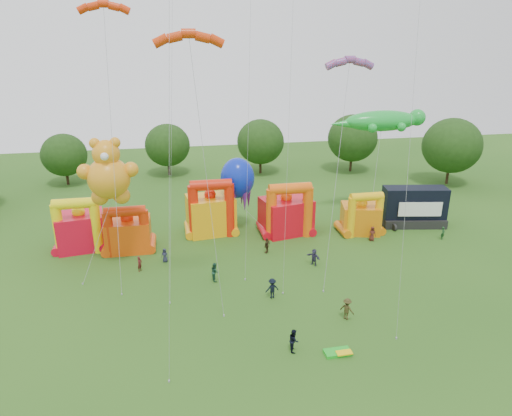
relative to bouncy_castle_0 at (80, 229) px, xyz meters
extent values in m
plane|color=#244F16|center=(18.23, -27.30, -2.44)|extent=(160.00, 160.00, 0.00)
cylinder|color=#352314|center=(55.19, 15.36, -0.58)|extent=(0.44, 0.44, 3.72)
ellipsoid|color=#1C3A11|center=(55.19, 15.36, 3.97)|extent=(9.30, 9.30, 8.89)
cylinder|color=#352314|center=(42.51, 25.87, -0.69)|extent=(0.44, 0.44, 3.51)
ellipsoid|color=#1C3A11|center=(42.51, 25.87, 3.60)|extent=(8.77, 8.78, 8.39)
cylinder|color=#352314|center=(26.12, 27.59, -0.79)|extent=(0.44, 0.44, 3.30)
ellipsoid|color=#1C3A11|center=(26.12, 27.59, 3.24)|extent=(8.25, 8.25, 7.88)
cylinder|color=#352314|center=(10.05, 29.57, -0.90)|extent=(0.44, 0.44, 3.09)
ellipsoid|color=#1C3A11|center=(10.05, 29.57, 2.88)|extent=(7.73, 7.72, 7.38)
cylinder|color=#352314|center=(-6.47, 26.78, -1.00)|extent=(0.44, 0.44, 2.88)
ellipsoid|color=#1C3A11|center=(-6.47, 26.78, 2.52)|extent=(7.20, 7.20, 6.88)
cube|color=red|center=(0.00, 0.28, -0.40)|extent=(5.60, 4.76, 4.09)
cylinder|color=#FFEC0D|center=(-1.96, -1.18, 0.48)|extent=(1.11, 1.11, 5.84)
cylinder|color=#FFEC0D|center=(1.96, -1.18, 0.48)|extent=(1.11, 1.11, 5.84)
cylinder|color=#FFEC0D|center=(0.00, -1.18, 3.40)|extent=(4.48, 1.16, 1.16)
sphere|color=#FFEC0D|center=(0.00, 0.28, 1.95)|extent=(1.40, 1.40, 1.40)
cube|color=#E64B0C|center=(5.26, -1.07, -0.67)|extent=(4.89, 3.92, 3.53)
cylinder|color=red|center=(3.37, -2.48, 0.08)|extent=(1.07, 1.07, 5.05)
cylinder|color=red|center=(7.15, -2.48, 0.08)|extent=(1.07, 1.07, 5.05)
cylinder|color=red|center=(5.26, -2.48, 2.61)|extent=(4.32, 1.12, 1.12)
sphere|color=red|center=(5.26, -1.07, 1.39)|extent=(1.40, 1.40, 1.40)
cube|color=#FEA80D|center=(14.82, 2.19, -0.16)|extent=(5.96, 5.02, 4.57)
cylinder|color=red|center=(12.69, 0.61, 0.82)|extent=(1.20, 1.20, 6.53)
cylinder|color=red|center=(16.94, 0.61, 0.82)|extent=(1.20, 1.20, 6.53)
cylinder|color=red|center=(14.82, 0.61, 4.09)|extent=(4.84, 1.26, 1.26)
sphere|color=red|center=(14.82, 2.19, 2.43)|extent=(1.40, 1.40, 1.40)
cube|color=red|center=(23.85, 0.49, -0.31)|extent=(6.46, 5.60, 4.26)
cylinder|color=#FF5E0D|center=(21.65, -1.15, 0.60)|extent=(1.24, 1.24, 6.09)
cylinder|color=#FF5E0D|center=(26.05, -1.15, 0.60)|extent=(1.24, 1.24, 6.09)
cylinder|color=#FF5E0D|center=(23.85, -1.15, 3.65)|extent=(5.02, 1.30, 1.30)
sphere|color=#FF5E0D|center=(23.85, 0.49, 2.12)|extent=(1.40, 1.40, 1.40)
cube|color=orange|center=(32.80, -1.25, -0.70)|extent=(5.14, 4.48, 3.49)
cylinder|color=yellow|center=(31.07, -2.54, 0.05)|extent=(0.98, 0.98, 4.98)
cylinder|color=yellow|center=(34.53, -2.54, 0.05)|extent=(0.98, 0.98, 4.98)
cylinder|color=yellow|center=(32.80, -2.54, 2.54)|extent=(3.96, 1.03, 1.03)
sphere|color=yellow|center=(32.80, -1.25, 1.35)|extent=(1.40, 1.40, 1.40)
cube|color=black|center=(40.35, -0.56, -1.89)|extent=(8.19, 4.25, 1.10)
cube|color=black|center=(40.35, -0.36, 0.61)|extent=(8.12, 3.87, 3.90)
cube|color=white|center=(40.35, -1.87, 0.22)|extent=(5.31, 1.02, 1.83)
cylinder|color=black|center=(37.23, -1.73, -2.04)|extent=(0.30, 0.90, 0.90)
cylinder|color=black|center=(43.47, -1.73, -2.04)|extent=(0.30, 0.90, 0.90)
sphere|color=orange|center=(4.38, -5.16, 7.14)|extent=(4.12, 4.12, 4.12)
sphere|color=orange|center=(4.38, -5.16, 9.57)|extent=(2.62, 2.62, 2.62)
sphere|color=orange|center=(3.45, -5.16, 10.60)|extent=(1.03, 1.03, 1.03)
sphere|color=orange|center=(5.32, -5.16, 10.60)|extent=(1.03, 1.03, 1.03)
sphere|color=orange|center=(2.23, -5.16, 7.89)|extent=(1.50, 1.50, 1.50)
sphere|color=orange|center=(6.54, -5.16, 7.89)|extent=(1.50, 1.50, 1.50)
sphere|color=orange|center=(3.35, -5.16, 5.26)|extent=(1.69, 1.69, 1.69)
sphere|color=orange|center=(5.41, -5.16, 5.26)|extent=(1.69, 1.69, 1.69)
sphere|color=white|center=(4.38, -6.42, 9.57)|extent=(0.75, 0.75, 0.75)
ellipsoid|color=green|center=(37.62, 5.16, 10.07)|extent=(10.08, 3.15, 2.68)
sphere|color=green|center=(42.54, 5.16, 10.36)|extent=(2.16, 2.16, 2.16)
cone|color=green|center=(32.50, 5.16, 9.87)|extent=(3.94, 1.57, 1.57)
sphere|color=green|center=(39.59, 6.74, 9.48)|extent=(1.18, 1.18, 1.18)
sphere|color=green|center=(39.59, 3.59, 9.48)|extent=(1.18, 1.18, 1.18)
sphere|color=green|center=(35.65, 6.74, 9.48)|extent=(1.18, 1.18, 1.18)
sphere|color=green|center=(35.65, 3.59, 9.48)|extent=(1.18, 1.18, 1.18)
ellipsoid|color=#0C23B6|center=(18.25, 2.66, 4.14)|extent=(4.13, 4.13, 4.96)
cone|color=#591E8C|center=(19.59, 2.66, 1.87)|extent=(0.93, 0.93, 3.30)
cone|color=#591E8C|center=(18.92, 3.82, 1.87)|extent=(0.93, 0.93, 3.30)
cone|color=#591E8C|center=(17.58, 3.82, 1.87)|extent=(0.93, 0.93, 3.30)
cone|color=#591E8C|center=(16.91, 2.66, 1.87)|extent=(0.93, 0.93, 3.30)
cone|color=#591E8C|center=(17.58, 1.49, 1.87)|extent=(0.93, 0.93, 3.30)
cone|color=#591E8C|center=(18.92, 1.49, 1.87)|extent=(0.93, 0.93, 3.30)
cube|color=green|center=(21.84, -23.14, -2.32)|extent=(2.02, 1.03, 0.24)
cube|color=yellow|center=(22.24, -23.44, -2.18)|extent=(1.21, 0.62, 0.10)
imported|color=#23263B|center=(9.17, -5.14, -1.67)|extent=(0.88, 0.73, 1.54)
imported|color=#501617|center=(6.65, -6.76, -1.63)|extent=(0.64, 0.71, 1.63)
imported|color=#1A4330|center=(13.99, -10.17, -1.49)|extent=(0.82, 1.00, 1.89)
imported|color=black|center=(18.77, -14.41, -1.46)|extent=(1.36, 0.90, 1.95)
imported|color=#392916|center=(20.31, -5.01, -1.55)|extent=(1.03, 1.06, 1.79)
imported|color=#2E2A47|center=(24.52, -8.80, -1.53)|extent=(1.41, 1.68, 1.81)
imported|color=#4C1E15|center=(33.17, -4.07, -1.56)|extent=(0.90, 0.63, 1.76)
imported|color=#1A411D|center=(41.59, -5.30, -1.64)|extent=(0.70, 0.65, 1.60)
imported|color=black|center=(18.69, -22.14, -1.52)|extent=(0.80, 0.97, 1.84)
imported|color=#383216|center=(24.19, -18.92, -1.46)|extent=(1.38, 1.42, 1.95)
camera|label=1|loc=(10.46, -49.96, 19.54)|focal=32.00mm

